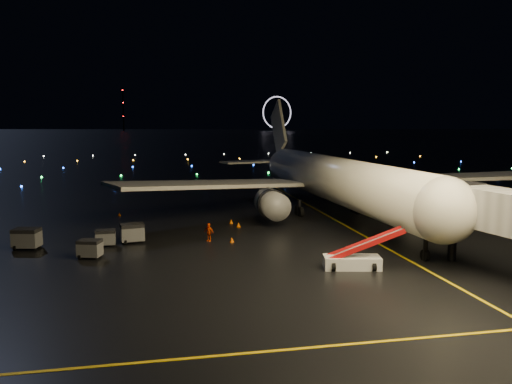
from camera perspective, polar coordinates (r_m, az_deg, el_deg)
The scene contains 17 objects.
ground at distance 333.36m, azimuth -9.55°, elevation 5.78°, with size 2000.00×2000.00×0.00m, color black.
lane_centre at distance 53.33m, azimuth 11.61°, elevation -4.57°, with size 0.25×80.00×0.02m, color #DAB308.
lane_cross at distance 25.88m, azimuth -2.94°, elevation -18.08°, with size 60.00×0.25×0.02m, color #DAB308.
airliner at distance 63.64m, azimuth 7.90°, elevation 4.42°, with size 53.68×50.99×15.21m, color silver, non-canonical shape.
belt_loader at distance 40.01m, azimuth 10.95°, elevation -6.41°, with size 6.46×1.76×3.13m, color silver, non-canonical shape.
crew_c at distance 48.65m, azimuth -5.41°, elevation -4.59°, with size 1.03×0.43×1.76m, color #FF4E05.
safety_cone_0 at distance 48.15m, azimuth -2.78°, elevation -5.45°, with size 0.45×0.45×0.51m, color #EE5B00.
safety_cone_1 at distance 56.97m, azimuth -2.86°, elevation -3.37°, with size 0.46×0.46×0.52m, color #EE5B00.
safety_cone_2 at distance 55.05m, azimuth -2.02°, elevation -3.76°, with size 0.46×0.46×0.52m, color #EE5B00.
safety_cone_3 at distance 63.72m, azimuth -15.35°, elevation -2.47°, with size 0.40×0.40×0.45m, color #EE5B00.
ferris_wheel at distance 773.99m, azimuth 2.43°, elevation 8.92°, with size 50.00×4.00×52.00m, color black, non-canonical shape.
radio_mast at distance 775.08m, azimuth -14.94°, elevation 9.11°, with size 1.80×1.80×64.00m, color black.
taxiway_lights at distance 139.75m, azimuth -7.54°, elevation 3.20°, with size 164.00×92.00×0.36m, color black, non-canonical shape.
baggage_cart_0 at distance 49.28m, azimuth -13.96°, elevation -4.59°, with size 2.14×1.50×1.82m, color slate.
baggage_cart_1 at distance 48.67m, azimuth -16.81°, elevation -5.04°, with size 1.77×1.24×1.51m, color slate.
baggage_cart_2 at distance 44.74m, azimuth -18.45°, elevation -6.19°, with size 1.85×1.30×1.57m, color slate.
baggage_cart_3 at distance 49.96m, azimuth -24.73°, elevation -4.87°, with size 2.23×1.56×1.90m, color slate.
Camera 1 is at (-8.16, -33.06, 11.32)m, focal length 35.00 mm.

